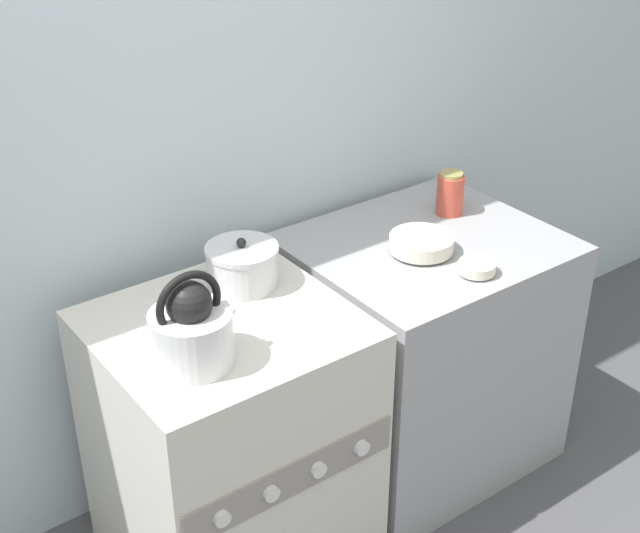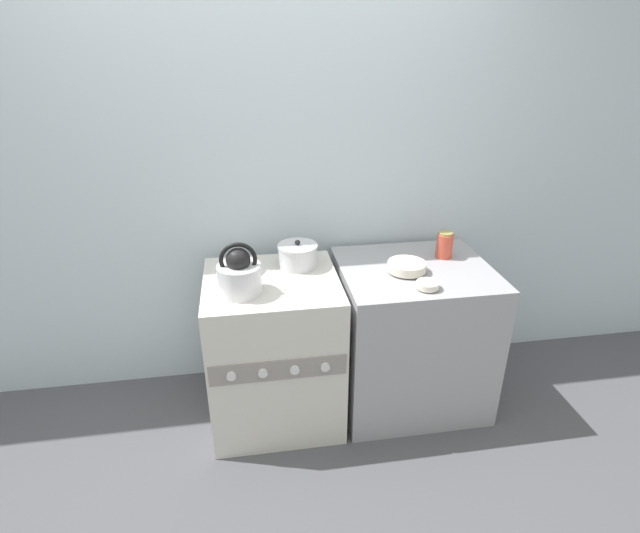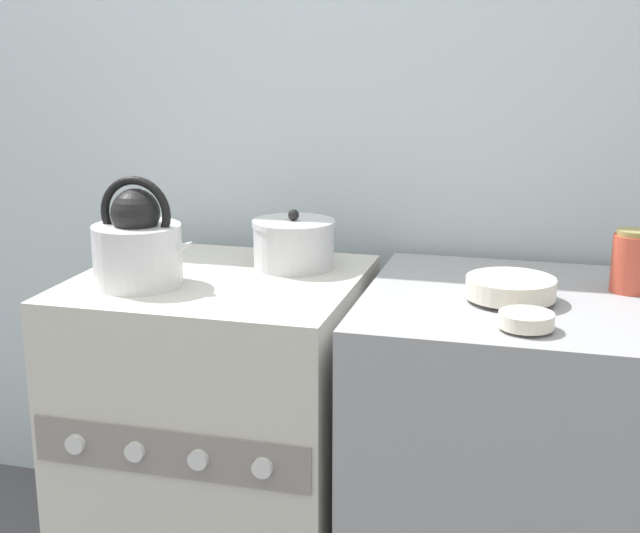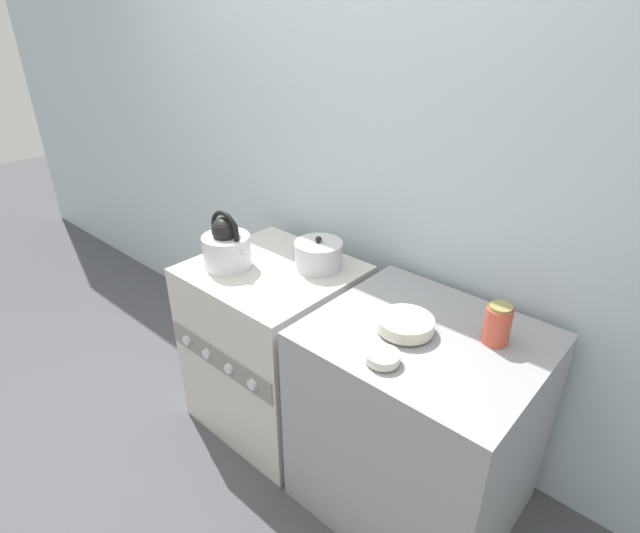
{
  "view_description": "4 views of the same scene",
  "coord_description": "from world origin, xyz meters",
  "px_view_note": "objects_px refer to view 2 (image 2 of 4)",
  "views": [
    {
      "loc": [
        -0.98,
        -1.45,
        2.13
      ],
      "look_at": [
        0.31,
        0.3,
        0.91
      ],
      "focal_mm": 50.0,
      "sensor_mm": 36.0,
      "label": 1
    },
    {
      "loc": [
        -0.11,
        -1.92,
        1.96
      ],
      "look_at": [
        0.25,
        0.34,
        0.88
      ],
      "focal_mm": 28.0,
      "sensor_mm": 36.0,
      "label": 2
    },
    {
      "loc": [
        0.78,
        -1.64,
        1.4
      ],
      "look_at": [
        0.26,
        0.31,
        0.88
      ],
      "focal_mm": 50.0,
      "sensor_mm": 36.0,
      "label": 3
    },
    {
      "loc": [
        1.44,
        -0.98,
        1.85
      ],
      "look_at": [
        0.26,
        0.35,
        0.92
      ],
      "focal_mm": 28.0,
      "sensor_mm": 36.0,
      "label": 4
    }
  ],
  "objects_px": {
    "enamel_bowl": "(407,267)",
    "storage_jar": "(444,245)",
    "small_ceramic_bowl": "(428,285)",
    "stove": "(274,349)",
    "cooking_pot": "(298,255)",
    "kettle": "(240,274)"
  },
  "relations": [
    {
      "from": "small_ceramic_bowl",
      "to": "storage_jar",
      "type": "height_order",
      "value": "storage_jar"
    },
    {
      "from": "stove",
      "to": "small_ceramic_bowl",
      "type": "bearing_deg",
      "value": -15.61
    },
    {
      "from": "storage_jar",
      "to": "kettle",
      "type": "bearing_deg",
      "value": -167.1
    },
    {
      "from": "cooking_pot",
      "to": "storage_jar",
      "type": "distance_m",
      "value": 0.81
    },
    {
      "from": "cooking_pot",
      "to": "kettle",
      "type": "bearing_deg",
      "value": -139.93
    },
    {
      "from": "kettle",
      "to": "storage_jar",
      "type": "xyz_separation_m",
      "value": [
        1.11,
        0.25,
        -0.03
      ]
    },
    {
      "from": "stove",
      "to": "small_ceramic_bowl",
      "type": "xyz_separation_m",
      "value": [
        0.74,
        -0.21,
        0.43
      ]
    },
    {
      "from": "cooking_pot",
      "to": "storage_jar",
      "type": "height_order",
      "value": "cooking_pot"
    },
    {
      "from": "cooking_pot",
      "to": "small_ceramic_bowl",
      "type": "relative_size",
      "value": 1.88
    },
    {
      "from": "stove",
      "to": "small_ceramic_bowl",
      "type": "height_order",
      "value": "small_ceramic_bowl"
    },
    {
      "from": "cooking_pot",
      "to": "storage_jar",
      "type": "xyz_separation_m",
      "value": [
        0.81,
        -0.0,
        0.01
      ]
    },
    {
      "from": "stove",
      "to": "small_ceramic_bowl",
      "type": "distance_m",
      "value": 0.88
    },
    {
      "from": "kettle",
      "to": "small_ceramic_bowl",
      "type": "xyz_separation_m",
      "value": [
        0.89,
        -0.09,
        -0.08
      ]
    },
    {
      "from": "small_ceramic_bowl",
      "to": "stove",
      "type": "bearing_deg",
      "value": 164.39
    },
    {
      "from": "cooking_pot",
      "to": "enamel_bowl",
      "type": "height_order",
      "value": "cooking_pot"
    },
    {
      "from": "enamel_bowl",
      "to": "storage_jar",
      "type": "distance_m",
      "value": 0.31
    },
    {
      "from": "small_ceramic_bowl",
      "to": "enamel_bowl",
      "type": "bearing_deg",
      "value": 102.17
    },
    {
      "from": "small_ceramic_bowl",
      "to": "cooking_pot",
      "type": "bearing_deg",
      "value": 149.42
    },
    {
      "from": "kettle",
      "to": "stove",
      "type": "bearing_deg",
      "value": 37.12
    },
    {
      "from": "stove",
      "to": "enamel_bowl",
      "type": "xyz_separation_m",
      "value": [
        0.7,
        -0.01,
        0.44
      ]
    },
    {
      "from": "enamel_bowl",
      "to": "storage_jar",
      "type": "xyz_separation_m",
      "value": [
        0.26,
        0.15,
        0.04
      ]
    },
    {
      "from": "storage_jar",
      "to": "cooking_pot",
      "type": "bearing_deg",
      "value": 179.98
    }
  ]
}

